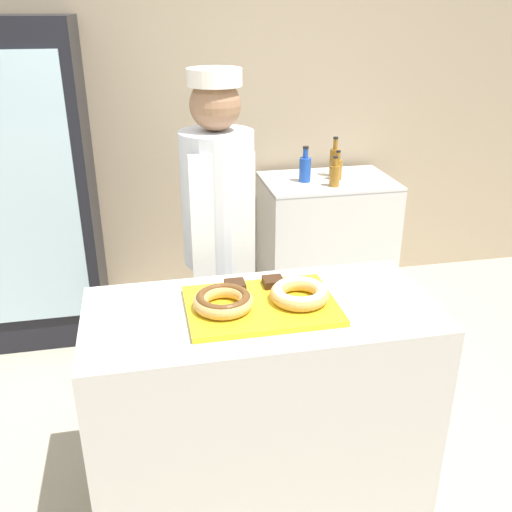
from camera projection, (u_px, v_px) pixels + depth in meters
ground_plane at (260, 489)px, 2.61m from camera, size 14.00×14.00×0.00m
wall_back at (197, 111)px, 3.97m from camera, size 8.00×0.06×2.70m
display_counter at (261, 406)px, 2.42m from camera, size 1.38×0.65×0.94m
serving_tray at (261, 306)px, 2.22m from camera, size 0.58×0.41×0.02m
donut_chocolate_glaze at (223, 300)px, 2.16m from camera, size 0.23×0.23×0.06m
donut_light_glaze at (300, 293)px, 2.22m from camera, size 0.23×0.23×0.06m
brownie_back_left at (235, 285)px, 2.32m from camera, size 0.08×0.08×0.03m
brownie_back_right at (273, 282)px, 2.35m from camera, size 0.08×0.08×0.03m
baker_person at (219, 243)px, 2.80m from camera, size 0.35×0.35×1.78m
beverage_fridge at (34, 186)px, 3.55m from camera, size 0.71×0.69×1.98m
chest_freezer at (325, 240)px, 4.13m from camera, size 0.89×0.61×0.92m
bottle_amber at (334, 161)px, 3.99m from camera, size 0.07×0.07×0.28m
bottle_amber_b at (338, 168)px, 3.92m from camera, size 0.06×0.06×0.20m
bottle_blue at (305, 168)px, 3.87m from camera, size 0.08×0.08×0.24m
bottle_amber_b_b at (335, 175)px, 3.78m from camera, size 0.07×0.07×0.20m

